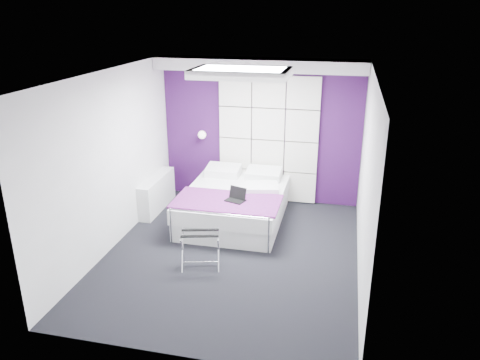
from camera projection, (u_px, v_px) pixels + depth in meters
The scene contains 15 objects.
floor at pixel (232, 254), 6.86m from camera, with size 4.40×4.40×0.00m, color black.
ceiling at pixel (231, 74), 5.96m from camera, with size 4.40×4.40×0.00m, color white.
wall_back at pixel (261, 131), 8.42m from camera, with size 3.60×3.60×0.00m, color silver.
wall_left at pixel (111, 161), 6.79m from camera, with size 4.40×4.40×0.00m, color silver.
wall_right at pixel (366, 181), 6.03m from camera, with size 4.40×4.40×0.00m, color silver.
accent_wall at pixel (261, 131), 8.41m from camera, with size 3.58×0.02×2.58m, color #350F43.
soffit at pixel (259, 65), 7.77m from camera, with size 3.58×0.50×0.20m, color silver.
headboard at pixel (268, 140), 8.38m from camera, with size 1.80×0.08×2.30m, color silver, non-canonical shape.
skylight at pixel (241, 72), 6.52m from camera, with size 1.36×0.86×0.12m, color white, non-canonical shape.
wall_lamp at pixel (203, 134), 8.54m from camera, with size 0.15×0.15×0.15m, color white.
radiator at pixel (157, 193), 8.30m from camera, with size 0.22×1.20×0.60m, color silver.
bed at pixel (235, 204), 7.85m from camera, with size 1.66×2.01×0.71m.
nightstand at pixel (222, 174), 8.68m from camera, with size 0.41×0.32×0.05m, color silver.
luggage_rack at pixel (200, 249), 6.47m from camera, with size 0.52×0.38×0.51m.
laptop at pixel (236, 197), 7.30m from camera, with size 0.29×0.21×0.21m.
Camera 1 is at (1.47, -5.87, 3.41)m, focal length 35.00 mm.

